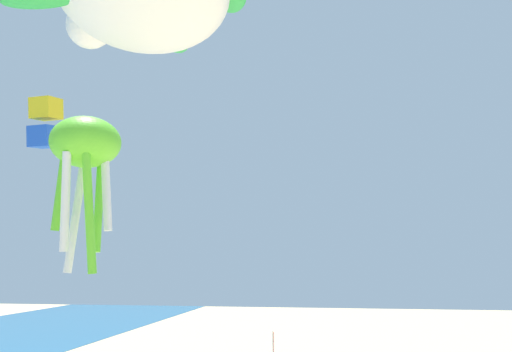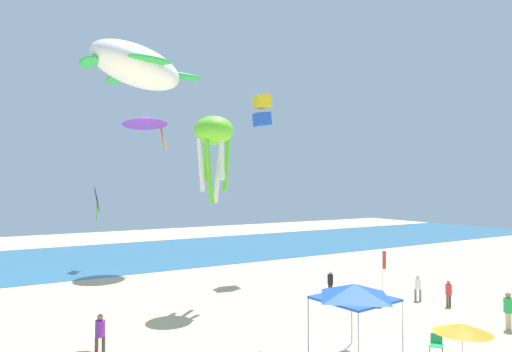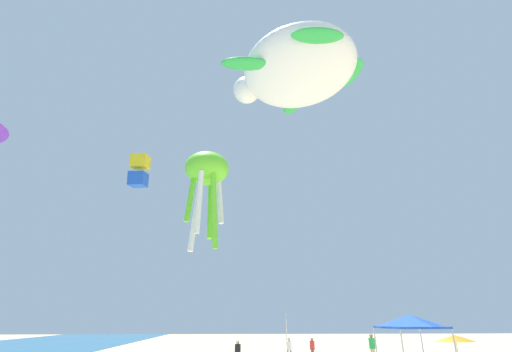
{
  "view_description": "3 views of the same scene",
  "coord_description": "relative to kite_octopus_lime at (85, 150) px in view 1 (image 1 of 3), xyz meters",
  "views": [
    {
      "loc": [
        -20.52,
        3.36,
        6.63
      ],
      "look_at": [
        -2.18,
        6.31,
        9.45
      ],
      "focal_mm": 39.01,
      "sensor_mm": 36.0,
      "label": 1
    },
    {
      "loc": [
        -14.72,
        -12.58,
        7.28
      ],
      "look_at": [
        -2.18,
        8.16,
        7.81
      ],
      "focal_mm": 31.22,
      "sensor_mm": 36.0,
      "label": 2
    },
    {
      "loc": [
        -21.2,
        10.56,
        2.94
      ],
      "look_at": [
        -2.18,
        9.47,
        10.55
      ],
      "focal_mm": 25.15,
      "sensor_mm": 36.0,
      "label": 3
    }
  ],
  "objects": [
    {
      "name": "kite_box_yellow",
      "position": [
        7.1,
        5.74,
        2.99
      ],
      "size": [
        1.44,
        1.34,
        2.6
      ],
      "rotation": [
        0.0,
        0.0,
        4.57
      ],
      "color": "yellow"
    },
    {
      "name": "kite_octopus_lime",
      "position": [
        0.0,
        0.0,
        0.0
      ],
      "size": [
        2.44,
        2.44,
        5.41
      ],
      "rotation": [
        0.0,
        0.0,
        1.79
      ],
      "color": "#66D82D"
    }
  ]
}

